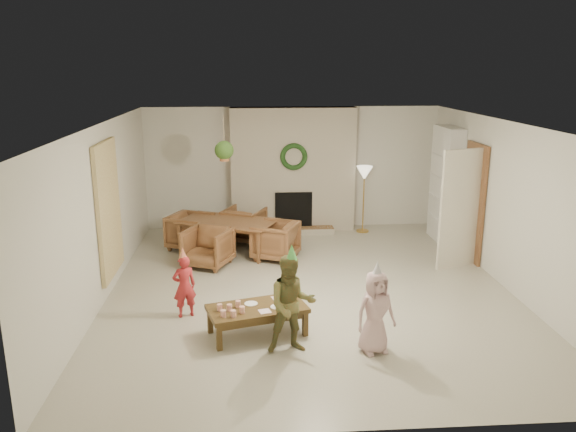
{
  "coord_description": "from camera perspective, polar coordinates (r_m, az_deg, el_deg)",
  "views": [
    {
      "loc": [
        -0.88,
        -8.04,
        3.3
      ],
      "look_at": [
        -0.3,
        0.4,
        1.05
      ],
      "focal_mm": 35.4,
      "sensor_mm": 36.0,
      "label": 1
    }
  ],
  "objects": [
    {
      "name": "cup_d",
      "position": [
        7.11,
        -5.9,
        -9.14
      ],
      "size": [
        0.08,
        0.08,
        0.08
      ],
      "primitive_type": "cylinder",
      "rotation": [
        0.0,
        0.0,
        0.28
      ],
      "color": "white",
      "rests_on": "coffee_table_top"
    },
    {
      "name": "bookshelf_shelf_d",
      "position": [
        11.11,
        15.65,
        5.8
      ],
      "size": [
        0.3,
        0.92,
        0.03
      ],
      "primitive_type": "cube",
      "color": "white",
      "rests_on": "bookshelf_carcass"
    },
    {
      "name": "hanging_plant_pot",
      "position": [
        9.67,
        -6.41,
        5.87
      ],
      "size": [
        0.16,
        0.16,
        0.12
      ],
      "primitive_type": "cylinder",
      "color": "#A65D35",
      "rests_on": "hanging_plant_cord"
    },
    {
      "name": "books_row_mid",
      "position": [
        11.26,
        15.24,
        2.53
      ],
      "size": [
        0.2,
        0.44,
        0.24
      ],
      "primitive_type": "cube",
      "color": "navy",
      "rests_on": "bookshelf_shelf_b"
    },
    {
      "name": "fireplace_mass",
      "position": [
        11.56,
        0.49,
        4.68
      ],
      "size": [
        2.5,
        0.4,
        2.5
      ],
      "primitive_type": "cube",
      "color": "#5C1A18",
      "rests_on": "floor"
    },
    {
      "name": "coffee_leg_br",
      "position": [
        7.67,
        0.35,
        -9.28
      ],
      "size": [
        0.08,
        0.08,
        0.32
      ],
      "primitive_type": "cube",
      "rotation": [
        0.0,
        0.0,
        0.28
      ],
      "color": "#4F391A",
      "rests_on": "floor"
    },
    {
      "name": "floor_lamp_post",
      "position": [
        11.59,
        7.59,
        1.45
      ],
      "size": [
        0.03,
        0.03,
        1.22
      ],
      "primitive_type": "cylinder",
      "color": "gold",
      "rests_on": "floor"
    },
    {
      "name": "hanging_plant_cord",
      "position": [
        9.62,
        -6.47,
        7.93
      ],
      "size": [
        0.01,
        0.01,
        0.7
      ],
      "primitive_type": "cylinder",
      "color": "tan",
      "rests_on": "ceiling"
    },
    {
      "name": "party_hat_plaid",
      "position": [
        6.48,
        0.37,
        -3.7
      ],
      "size": [
        0.17,
        0.17,
        0.2
      ],
      "primitive_type": "cone",
      "rotation": [
        0.0,
        0.0,
        -0.26
      ],
      "color": "#56C353",
      "rests_on": "child_plaid"
    },
    {
      "name": "dining_table",
      "position": [
        10.32,
        -6.13,
        -2.1
      ],
      "size": [
        1.94,
        1.56,
        0.6
      ],
      "primitive_type": "imported",
      "rotation": [
        0.0,
        0.0,
        -0.42
      ],
      "color": "brown",
      "rests_on": "floor"
    },
    {
      "name": "fireplace_wreath",
      "position": [
        11.28,
        0.59,
        5.97
      ],
      "size": [
        0.54,
        0.1,
        0.54
      ],
      "primitive_type": "torus",
      "rotation": [
        1.57,
        0.0,
        0.0
      ],
      "color": "#173B16",
      "rests_on": "fireplace_mass"
    },
    {
      "name": "coffee_table_top",
      "position": [
        7.22,
        -3.12,
        -9.29
      ],
      "size": [
        1.34,
        0.92,
        0.06
      ],
      "primitive_type": "cube",
      "rotation": [
        0.0,
        0.0,
        0.28
      ],
      "color": "#4F391A",
      "rests_on": "floor"
    },
    {
      "name": "cup_a",
      "position": [
        6.96,
        -6.52,
        -9.7
      ],
      "size": [
        0.08,
        0.08,
        0.08
      ],
      "primitive_type": "cylinder",
      "rotation": [
        0.0,
        0.0,
        0.28
      ],
      "color": "white",
      "rests_on": "coffee_table_top"
    },
    {
      "name": "books_row_upper",
      "position": [
        11.05,
        15.63,
        4.34
      ],
      "size": [
        0.2,
        0.36,
        0.22
      ],
      "primitive_type": "cube",
      "color": "#9F5F22",
      "rests_on": "bookshelf_shelf_c"
    },
    {
      "name": "dining_chair_right",
      "position": [
        9.95,
        -1.28,
        -2.48
      ],
      "size": [
        0.95,
        0.94,
        0.66
      ],
      "primitive_type": "imported",
      "rotation": [
        0.0,
        0.0,
        -1.99
      ],
      "color": "brown",
      "rests_on": "floor"
    },
    {
      "name": "floor_lamp_base",
      "position": [
        11.75,
        7.48,
        -1.48
      ],
      "size": [
        0.25,
        0.25,
        0.03
      ],
      "primitive_type": "cylinder",
      "color": "gold",
      "rests_on": "floor"
    },
    {
      "name": "books_row_lower",
      "position": [
        11.17,
        15.43,
        0.3
      ],
      "size": [
        0.2,
        0.4,
        0.24
      ],
      "primitive_type": "cube",
      "color": "#A41E28",
      "rests_on": "bookshelf_shelf_a"
    },
    {
      "name": "ceiling",
      "position": [
        8.13,
        2.34,
        9.23
      ],
      "size": [
        7.0,
        7.0,
        0.0
      ],
      "primitive_type": "plane",
      "rotation": [
        3.14,
        0.0,
        0.0
      ],
      "color": "white",
      "rests_on": "wall_back"
    },
    {
      "name": "cup_e",
      "position": [
        7.04,
        -4.63,
        -9.36
      ],
      "size": [
        0.08,
        0.08,
        0.08
      ],
      "primitive_type": "cylinder",
      "rotation": [
        0.0,
        0.0,
        0.28
      ],
      "color": "white",
      "rests_on": "coffee_table_top"
    },
    {
      "name": "wall_front",
      "position": [
        5.06,
        6.54,
        -9.12
      ],
      "size": [
        7.0,
        0.0,
        7.0
      ],
      "primitive_type": "plane",
      "rotation": [
        -1.57,
        0.0,
        0.0
      ],
      "color": "silver",
      "rests_on": "floor"
    },
    {
      "name": "plate_a",
      "position": [
        7.29,
        -3.74,
        -8.77
      ],
      "size": [
        0.21,
        0.21,
        0.01
      ],
      "primitive_type": "cylinder",
      "rotation": [
        0.0,
        0.0,
        0.28
      ],
      "color": "white",
      "rests_on": "coffee_table_top"
    },
    {
      "name": "cup_c",
      "position": [
        6.94,
        -5.52,
        -9.74
      ],
      "size": [
        0.08,
        0.08,
        0.08
      ],
      "primitive_type": "cylinder",
      "rotation": [
        0.0,
        0.0,
        0.28
      ],
      "color": "white",
      "rests_on": "coffee_table_top"
    },
    {
      "name": "dining_chair_near",
      "position": [
        9.67,
        -8.07,
        -3.13
      ],
      "size": [
        0.94,
        0.95,
        0.66
      ],
      "primitive_type": "imported",
      "rotation": [
        0.0,
        0.0,
        -0.42
      ],
      "color": "brown",
      "rests_on": "floor"
    },
    {
      "name": "dining_chair_left",
      "position": [
        10.65,
        -9.77,
        -1.52
      ],
      "size": [
        0.95,
        0.94,
        0.66
      ],
      "primitive_type": "imported",
      "rotation": [
        0.0,
        0.0,
        1.15
      ],
      "color": "brown",
      "rests_on": "floor"
    },
    {
      "name": "curtain_panel",
      "position": [
        8.74,
        -17.58,
        0.62
      ],
      "size": [
        0.06,
        1.2,
        2.0
      ],
      "primitive_type": "cube",
      "color": "beige",
      "rests_on": "wall_left"
    },
    {
      "name": "napkin_right",
      "position": [
        7.44,
        -1.07,
        -8.23
      ],
      "size": [
        0.17,
        0.17,
        0.01
      ],
      "primitive_type": "cube",
      "rotation": [
        0.0,
        0.0,
        0.28
      ],
      "color": "#FFBBD0",
      "rests_on": "coffee_table_top"
    },
    {
      "name": "fireplace_firebox",
      "position": [
        11.55,
        0.55,
        0.61
      ],
      "size": [
        0.75,
        0.12,
        0.75
      ],
      "primitive_type": "cube",
      "color": "black",
      "rests_on": "floor"
    },
    {
      "name": "bookshelf_shelf_a",
      "position": [
        11.35,
        15.23,
        -0.19
      ],
      "size": [
        0.3,
        0.92,
        0.03
      ],
      "primitive_type": "cube",
      "color": "white",
      "rests_on": "bookshelf_carcass"
    },
    {
      "name": "wall_left",
      "position": [
        8.56,
        -18.14,
        0.29
      ],
      "size": [
        0.0,
        7.0,
        7.0
      ],
      "primitive_type": "plane",
      "rotation": [
        1.57,
        0.0,
        1.57
      ],
      "color": "silver",
      "rests_on": "floor"
    },
    {
      "name": "party_hat_pink",
      "position": [
        6.61,
        8.97,
        -5.22
      ],
      "size": [
        0.14,
        0.14,
        0.18
      ],
      "primitive_type": "cone",
      "rotation": [
        0.0,
        0.0,
        0.11
      ],
      "color": "silver",
      "rests_on": "child_pink"
    },
    {
      "name": "door_frame",
      "position": [
        10.26,
        18.15,
        1.31
      ],
      "size": [
        0.05,
        0.86,
        2.04
      ],
      "primitive_type": "cube",
      "color": "brown",
      "rests_on": "floor"
    },
    {
      "name": "door_leaf",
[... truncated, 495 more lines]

